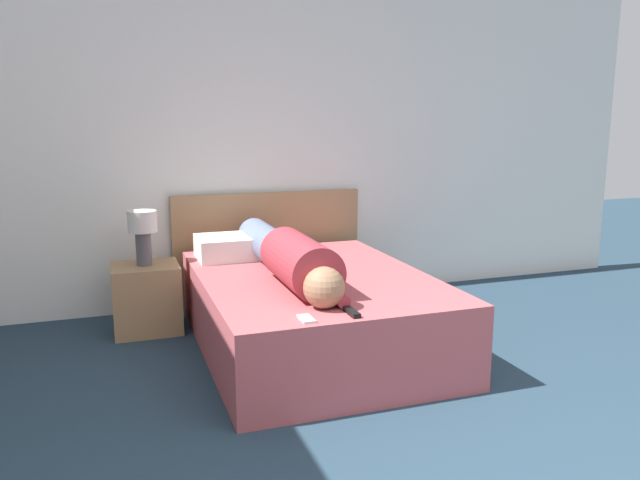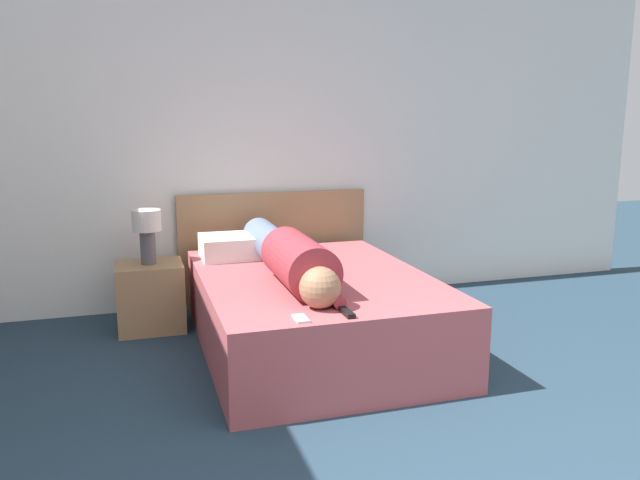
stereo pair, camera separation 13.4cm
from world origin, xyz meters
The scene contains 9 objects.
wall_back centered at (0.00, 3.90, 1.30)m, with size 6.27×0.06×2.60m.
bed centered at (-0.23, 2.73, 0.24)m, with size 1.39×1.90×0.49m.
headboard centered at (-0.23, 3.83, 0.44)m, with size 1.51×0.04×0.89m.
nightstand centered at (-1.22, 3.42, 0.24)m, with size 0.45×0.39×0.47m.
table_lamp centered at (-1.22, 3.42, 0.72)m, with size 0.20×0.20×0.38m.
person_lying centered at (-0.40, 2.70, 0.62)m, with size 0.31×1.70×0.31m.
pillow_near_headboard centered at (-0.54, 3.37, 0.57)m, with size 0.64×0.39×0.16m.
tv_remote centered at (-0.30, 1.89, 0.50)m, with size 0.04×0.15×0.02m.
cell_phone centered at (-0.55, 1.89, 0.49)m, with size 0.06×0.13×0.01m.
Camera 2 is at (-1.32, -0.94, 1.47)m, focal length 35.00 mm.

